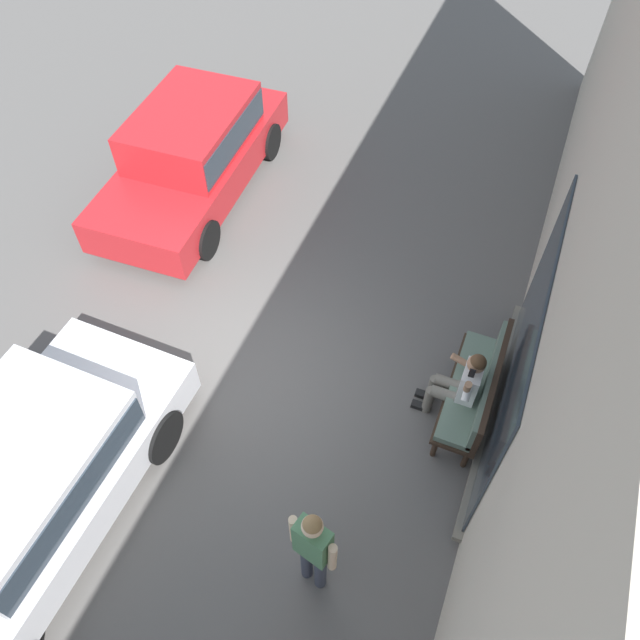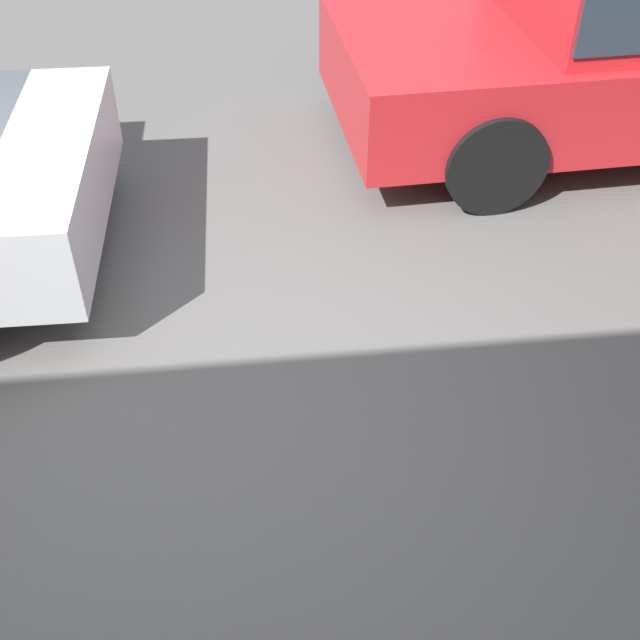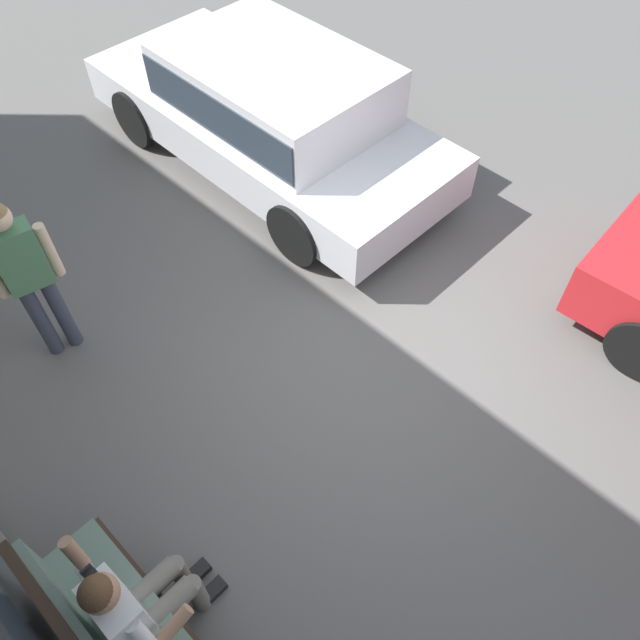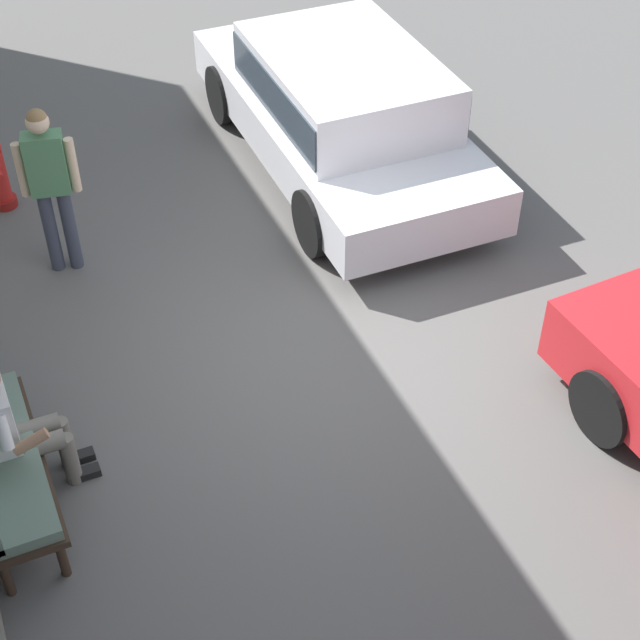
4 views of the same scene
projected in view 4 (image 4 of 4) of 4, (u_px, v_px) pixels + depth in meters
The scene contains 4 objects.
ground_plane at pixel (321, 349), 8.75m from camera, with size 60.00×60.00×0.00m, color #565451.
person_on_phone at pixel (14, 424), 7.14m from camera, with size 0.73×0.74×1.32m.
parked_car_mid at pixel (341, 105), 10.50m from camera, with size 4.57×2.01×1.40m.
pedestrian_standing at pixel (49, 178), 8.98m from camera, with size 0.28×0.54×1.73m.
Camera 4 is at (-5.86, 2.60, 5.97)m, focal length 55.00 mm.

